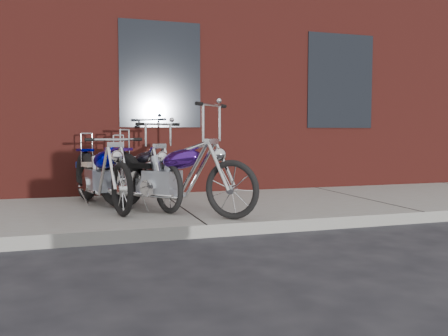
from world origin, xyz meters
name	(u,v)px	position (x,y,z in m)	size (l,w,h in m)	color
ground	(207,238)	(0.00, 0.00, 0.00)	(120.00, 120.00, 0.00)	black
sidewalk	(180,211)	(0.00, 1.50, 0.07)	(22.00, 3.00, 0.15)	#A3A3A3
building_brick	(128,29)	(0.00, 8.00, 4.00)	(22.00, 10.00, 8.00)	#5B1C17
chopper_purple	(168,179)	(-0.27, 0.95, 0.60)	(1.83, 1.90, 1.41)	black
chopper_blue	(101,177)	(-1.08, 1.74, 0.58)	(0.79, 2.36, 1.04)	black
chopper_third	(138,176)	(-0.56, 1.74, 0.57)	(0.91, 2.24, 1.18)	black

